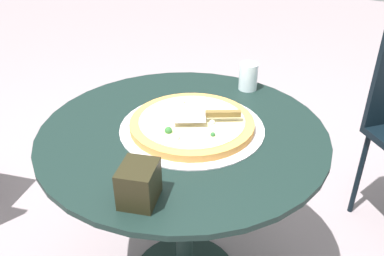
# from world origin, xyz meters

# --- Properties ---
(patio_table) EXTENTS (0.91, 0.91, 0.69)m
(patio_table) POSITION_xyz_m (0.00, 0.00, 0.54)
(patio_table) COLOR black
(patio_table) RESTS_ON ground
(pizza_on_tray) EXTENTS (0.46, 0.46, 0.05)m
(pizza_on_tray) POSITION_xyz_m (-0.02, 0.02, 0.71)
(pizza_on_tray) COLOR silver
(pizza_on_tray) RESTS_ON patio_table
(pizza_server) EXTENTS (0.14, 0.21, 0.02)m
(pizza_server) POSITION_xyz_m (-0.03, 0.07, 0.74)
(pizza_server) COLOR silver
(pizza_server) RESTS_ON pizza_on_tray
(drinking_cup) EXTENTS (0.07, 0.07, 0.10)m
(drinking_cup) POSITION_xyz_m (-0.37, 0.09, 0.74)
(drinking_cup) COLOR white
(drinking_cup) RESTS_ON patio_table
(napkin_dispenser) EXTENTS (0.12, 0.11, 0.10)m
(napkin_dispenser) POSITION_xyz_m (0.34, 0.05, 0.74)
(napkin_dispenser) COLOR black
(napkin_dispenser) RESTS_ON patio_table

